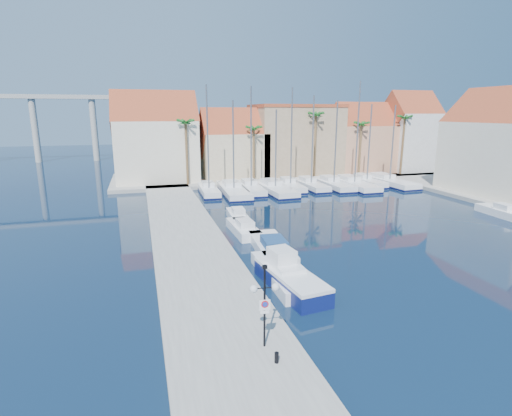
{
  "coord_description": "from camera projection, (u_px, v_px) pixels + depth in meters",
  "views": [
    {
      "loc": [
        -12.44,
        -15.95,
        10.75
      ],
      "look_at": [
        -3.47,
        14.98,
        3.0
      ],
      "focal_mm": 28.0,
      "sensor_mm": 36.0,
      "label": 1
    }
  ],
  "objects": [
    {
      "name": "fishing_boat",
      "position": [
        289.0,
        277.0,
        24.85
      ],
      "size": [
        2.94,
        6.65,
        2.25
      ],
      "rotation": [
        0.0,
        0.0,
        0.13
      ],
      "color": "#0E1753",
      "rests_on": "ground"
    },
    {
      "name": "building_4",
      "position": [
        409.0,
        134.0,
        71.31
      ],
      "size": [
        8.3,
        8.0,
        14.0
      ],
      "color": "silver",
      "rests_on": "shore_north"
    },
    {
      "name": "building_2",
      "position": [
        295.0,
        139.0,
        67.66
      ],
      "size": [
        14.2,
        10.2,
        11.5
      ],
      "color": "#9C8160",
      "rests_on": "shore_north"
    },
    {
      "name": "sailboat_7",
      "position": [
        352.0,
        184.0,
        58.34
      ],
      "size": [
        3.1,
        11.5,
        14.95
      ],
      "rotation": [
        0.0,
        0.0,
        -0.01
      ],
      "color": "white",
      "rests_on": "ground"
    },
    {
      "name": "motorboat_west_3",
      "position": [
        238.0,
        216.0,
        40.54
      ],
      "size": [
        1.99,
        5.23,
        1.4
      ],
      "rotation": [
        0.0,
        0.0,
        -0.07
      ],
      "color": "white",
      "rests_on": "ground"
    },
    {
      "name": "shore_north",
      "position": [
        278.0,
        175.0,
        68.25
      ],
      "size": [
        54.0,
        16.0,
        0.5
      ],
      "primitive_type": "cube",
      "color": "gray",
      "rests_on": "ground"
    },
    {
      "name": "palm_0",
      "position": [
        186.0,
        124.0,
        56.25
      ],
      "size": [
        2.6,
        2.6,
        10.15
      ],
      "color": "brown",
      "rests_on": "shore_north"
    },
    {
      "name": "palm_3",
      "position": [
        362.0,
        126.0,
        63.95
      ],
      "size": [
        2.6,
        2.6,
        9.65
      ],
      "color": "brown",
      "rests_on": "shore_north"
    },
    {
      "name": "motorboat_west_2",
      "position": [
        243.0,
        228.0,
        36.2
      ],
      "size": [
        2.0,
        5.83,
        1.4
      ],
      "rotation": [
        0.0,
        0.0,
        0.03
      ],
      "color": "white",
      "rests_on": "ground"
    },
    {
      "name": "sailboat_8",
      "position": [
        365.0,
        181.0,
        60.35
      ],
      "size": [
        2.49,
        8.83,
        11.88
      ],
      "rotation": [
        0.0,
        0.0,
        0.02
      ],
      "color": "white",
      "rests_on": "ground"
    },
    {
      "name": "sailboat_2",
      "position": [
        250.0,
        188.0,
        55.05
      ],
      "size": [
        3.06,
        9.67,
        14.06
      ],
      "rotation": [
        0.0,
        0.0,
        -0.06
      ],
      "color": "white",
      "rests_on": "ground"
    },
    {
      "name": "sailboat_5",
      "position": [
        310.0,
        185.0,
        57.43
      ],
      "size": [
        2.59,
        9.2,
        12.99
      ],
      "rotation": [
        0.0,
        0.0,
        0.02
      ],
      "color": "white",
      "rests_on": "ground"
    },
    {
      "name": "motorboat_east_1",
      "position": [
        500.0,
        211.0,
        42.38
      ],
      "size": [
        2.05,
        5.45,
        1.4
      ],
      "rotation": [
        0.0,
        0.0,
        -0.06
      ],
      "color": "white",
      "rests_on": "ground"
    },
    {
      "name": "ground",
      "position": [
        400.0,
        324.0,
        20.78
      ],
      "size": [
        260.0,
        260.0,
        0.0
      ],
      "primitive_type": "plane",
      "color": "black",
      "rests_on": "ground"
    },
    {
      "name": "sailboat_3",
      "position": [
        274.0,
        188.0,
        54.85
      ],
      "size": [
        3.38,
        11.58,
        11.1
      ],
      "rotation": [
        0.0,
        0.0,
        0.03
      ],
      "color": "white",
      "rests_on": "ground"
    },
    {
      "name": "motorboat_west_1",
      "position": [
        272.0,
        247.0,
        31.11
      ],
      "size": [
        2.95,
        7.53,
        1.4
      ],
      "rotation": [
        0.0,
        0.0,
        -0.08
      ],
      "color": "white",
      "rests_on": "ground"
    },
    {
      "name": "building_1",
      "position": [
        233.0,
        147.0,
        63.97
      ],
      "size": [
        10.3,
        8.0,
        11.0
      ],
      "color": "tan",
      "rests_on": "shore_north"
    },
    {
      "name": "sailboat_0",
      "position": [
        209.0,
        190.0,
        53.43
      ],
      "size": [
        2.57,
        8.48,
        14.15
      ],
      "rotation": [
        0.0,
        0.0,
        -0.04
      ],
      "color": "white",
      "rests_on": "ground"
    },
    {
      "name": "building_0",
      "position": [
        156.0,
        141.0,
        60.44
      ],
      "size": [
        12.3,
        9.0,
        13.5
      ],
      "color": "beige",
      "rests_on": "shore_north"
    },
    {
      "name": "sailboat_1",
      "position": [
        233.0,
        190.0,
        53.64
      ],
      "size": [
        3.54,
        11.65,
        12.24
      ],
      "rotation": [
        0.0,
        0.0,
        -0.04
      ],
      "color": "white",
      "rests_on": "ground"
    },
    {
      "name": "sailboat_9",
      "position": [
        387.0,
        181.0,
        60.48
      ],
      "size": [
        3.69,
        11.87,
        11.72
      ],
      "rotation": [
        0.0,
        0.0,
        0.05
      ],
      "color": "white",
      "rests_on": "ground"
    },
    {
      "name": "viaduct",
      "position": [
        7.0,
        115.0,
        84.38
      ],
      "size": [
        48.0,
        2.2,
        14.45
      ],
      "color": "#9E9E99",
      "rests_on": "ground"
    },
    {
      "name": "quay_west",
      "position": [
        193.0,
        251.0,
        30.89
      ],
      "size": [
        6.0,
        77.0,
        0.5
      ],
      "primitive_type": "cube",
      "color": "gray",
      "rests_on": "ground"
    },
    {
      "name": "building_3",
      "position": [
        361.0,
        141.0,
        70.07
      ],
      "size": [
        10.3,
        8.0,
        12.0
      ],
      "color": "tan",
      "rests_on": "shore_north"
    },
    {
      "name": "palm_2",
      "position": [
        316.0,
        117.0,
        61.45
      ],
      "size": [
        2.6,
        2.6,
        11.15
      ],
      "color": "brown",
      "rests_on": "shore_north"
    },
    {
      "name": "lamp_post",
      "position": [
        265.0,
        294.0,
        17.35
      ],
      "size": [
        1.32,
        0.44,
        3.9
      ],
      "rotation": [
        0.0,
        0.0,
        -0.09
      ],
      "color": "black",
      "rests_on": "quay_west"
    },
    {
      "name": "palm_1",
      "position": [
        254.0,
        130.0,
        59.18
      ],
      "size": [
        2.6,
        2.6,
        9.15
      ],
      "color": "brown",
      "rests_on": "shore_north"
    },
    {
      "name": "motorboat_west_0",
      "position": [
        283.0,
        273.0,
        26.06
      ],
      "size": [
        2.35,
        7.29,
        1.4
      ],
      "rotation": [
        0.0,
        0.0,
        0.0
      ],
      "color": "white",
      "rests_on": "ground"
    },
    {
      "name": "sailboat_6",
      "position": [
        332.0,
        184.0,
        58.03
      ],
      "size": [
        2.75,
        10.14,
        12.36
      ],
      "rotation": [
        0.0,
        0.0,
        -0.01
      ],
      "color": "white",
      "rests_on": "ground"
    },
    {
      "name": "bollard",
      "position": [
        277.0,
        358.0,
        16.72
      ],
      "size": [
        0.19,
        0.19,
        0.47
      ],
      "primitive_type": "cylinder",
      "color": "black",
      "rests_on": "quay_west"
    },
    {
      "name": "palm_4",
      "position": [
        405.0,
        120.0,
        65.89
      ],
      "size": [
        2.6,
        2.6,
        10.65
      ],
      "color": "brown",
      "rests_on": "shore_north"
    },
    {
      "name": "sailboat_4",
      "position": [
        289.0,
        185.0,
        56.84
      ],
      "size": [
        2.78,
        8.98,
        14.01
      ],
      "rotation": [
        0.0,
        0.0,
        -0.05
      ],
      "color": "white",
      "rests_on": "ground"
    },
    {
      "name": "building_6",
      "position": [
        506.0,
        147.0,
        50.33
      ],
      "size": [
        9.0,
        14.3,
        13.5
      ],
      "color": "beige",
      "rests_on": "shore_east"
    }
  ]
}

